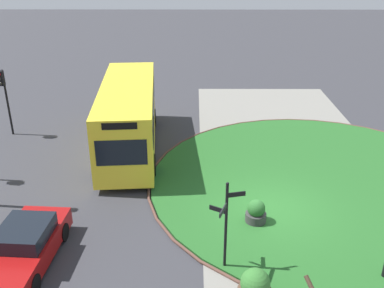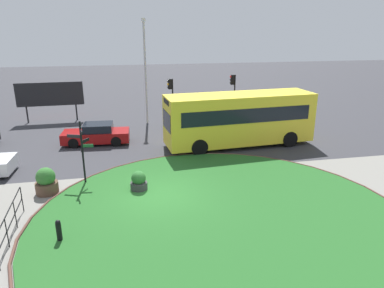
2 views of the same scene
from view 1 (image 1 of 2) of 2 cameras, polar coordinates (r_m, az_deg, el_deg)
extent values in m
plane|color=#333338|center=(17.63, 10.45, -8.49)|extent=(120.00, 120.00, 0.00)
cube|color=gray|center=(17.97, 15.57, -8.31)|extent=(32.00, 8.78, 0.02)
cylinder|color=#235B23|center=(19.99, 16.45, -4.77)|extent=(14.86, 14.86, 0.10)
torus|color=brown|center=(19.99, 16.45, -4.76)|extent=(15.17, 15.17, 0.11)
cylinder|color=black|center=(13.77, 4.41, -10.85)|extent=(0.09, 0.09, 3.03)
sphere|color=black|center=(12.93, 4.63, -5.17)|extent=(0.10, 0.10, 0.10)
cube|color=black|center=(13.22, 5.86, -6.51)|extent=(0.15, 0.52, 0.15)
cube|color=black|center=(12.99, 4.05, -8.58)|extent=(0.62, 0.26, 0.15)
cube|color=black|center=(13.55, 3.30, -8.46)|extent=(0.30, 0.48, 0.15)
cube|color=#195128|center=(13.77, 4.51, -8.76)|extent=(0.48, 0.08, 0.15)
cube|color=yellow|center=(21.99, -8.25, 3.69)|extent=(9.46, 3.23, 3.02)
cube|color=black|center=(21.79, -4.99, 4.84)|extent=(8.15, 0.67, 0.88)
cube|color=black|center=(21.98, -11.61, 4.60)|extent=(8.15, 0.67, 0.88)
cube|color=black|center=(17.65, -9.16, -1.15)|extent=(0.18, 2.05, 1.10)
cube|color=black|center=(17.20, -9.40, 2.29)|extent=(0.13, 1.37, 0.28)
cylinder|color=black|center=(19.72, -5.19, -2.73)|extent=(1.02, 0.38, 1.00)
cylinder|color=black|center=(19.91, -11.83, -2.90)|extent=(1.02, 0.38, 1.00)
cylinder|color=black|center=(25.17, -5.06, 3.41)|extent=(1.02, 0.38, 1.00)
cylinder|color=black|center=(25.32, -10.28, 3.23)|extent=(1.02, 0.38, 1.00)
cube|color=maroon|center=(15.47, -20.86, -12.78)|extent=(4.31, 1.98, 0.65)
cube|color=black|center=(15.28, -20.93, -10.69)|extent=(1.90, 1.62, 0.50)
cylinder|color=black|center=(14.37, -19.90, -16.77)|extent=(0.65, 0.26, 0.64)
cylinder|color=black|center=(16.26, -16.39, -10.90)|extent=(0.65, 0.26, 0.64)
cylinder|color=black|center=(16.84, -21.47, -10.37)|extent=(0.65, 0.26, 0.64)
cylinder|color=black|center=(25.49, -22.80, 4.94)|extent=(0.11, 0.11, 3.61)
cube|color=black|center=(24.92, -23.52, 7.84)|extent=(0.27, 0.27, 0.78)
sphere|color=black|center=(24.79, -23.66, 7.73)|extent=(0.16, 0.16, 0.16)
sphere|color=black|center=(24.85, -23.57, 7.20)|extent=(0.16, 0.16, 0.16)
sphere|color=#33702D|center=(13.02, 8.21, -17.41)|extent=(0.85, 0.85, 0.85)
cylinder|color=#383838|center=(16.68, 8.25, -9.51)|extent=(0.78, 0.78, 0.43)
sphere|color=#286028|center=(16.45, 8.34, -8.27)|extent=(0.66, 0.66, 0.66)
camera|label=2|loc=(21.98, 53.76, 8.77)|focal=33.31mm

